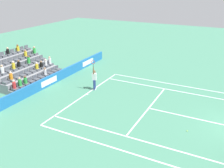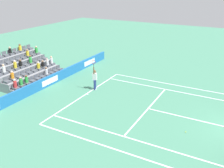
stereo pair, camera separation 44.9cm
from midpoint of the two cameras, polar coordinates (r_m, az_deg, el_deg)
The scene contains 12 objects.
line_baseline at distance 21.14m, azimuth -6.50°, elevation -2.31°, with size 10.97×0.10×0.01m, color white.
line_service at distance 18.92m, azimuth 7.62°, elevation -5.43°, with size 8.23×0.10×0.01m, color white.
line_centre_service at distance 18.27m, azimuth 17.16°, elevation -7.35°, with size 0.10×6.40×0.01m, color white.
line_singles_sideline_left at distance 15.46m, azimuth 3.90°, elevation -12.12°, with size 0.10×11.89×0.01m, color white.
line_singles_sideline_right at distance 22.39m, azimuth 12.32°, elevation -1.26°, with size 0.10×11.89×0.01m, color white.
line_doubles_sideline_left at distance 14.44m, azimuth 1.66°, elevation -14.86°, with size 0.10×11.89×0.01m, color white.
line_doubles_sideline_right at distance 23.63m, azimuth 13.21°, elevation -0.08°, with size 0.10×11.89×0.01m, color white.
line_centre_mark at distance 21.09m, azimuth -6.27°, elevation -2.36°, with size 0.10×0.20×0.01m, color white.
sponsor_barrier at distance 23.25m, azimuth -14.73°, elevation 0.60°, with size 19.33×0.22×0.91m.
tennis_player at distance 21.60m, azimuth -4.61°, elevation 1.16°, with size 0.54×0.42×2.85m.
stadium_stand at distance 25.54m, azimuth -20.86°, elevation 2.69°, with size 6.20×4.75×3.01m.
loose_tennis_ball at distance 16.65m, azimuth 15.87°, elevation -10.15°, with size 0.07×0.07×0.07m, color #D1E533.
Camera 1 is at (16.04, -1.25, 8.68)m, focal length 40.48 mm.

